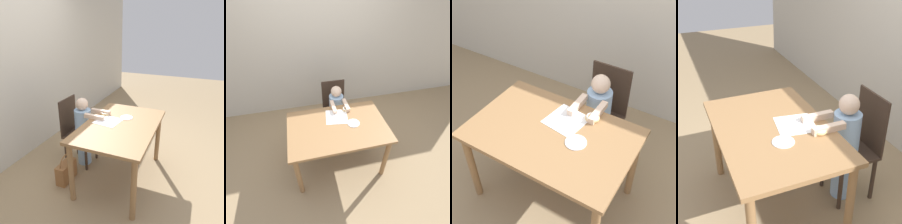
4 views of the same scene
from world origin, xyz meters
The scene contains 8 objects.
ground_plane centered at (0.00, 0.00, 0.00)m, with size 12.00×12.00×0.00m, color #997F5B.
dining_table centered at (0.00, 0.00, 0.64)m, with size 1.23×0.81×0.74m.
chair centered at (0.11, 0.68, 0.46)m, with size 0.36×0.37×0.92m.
child_figure centered at (0.11, 0.56, 0.49)m, with size 0.23×0.45×0.95m.
donut centered at (0.19, 0.28, 0.76)m, with size 0.11×0.11×0.03m.
napkin centered at (0.03, 0.17, 0.74)m, with size 0.32×0.32×0.00m.
handbag centered at (-0.31, 0.59, 0.13)m, with size 0.29×0.12×0.36m.
plate centered at (0.21, 0.00, 0.74)m, with size 0.16×0.16×0.01m.
Camera 3 is at (0.93, -1.35, 2.33)m, focal length 50.00 mm.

